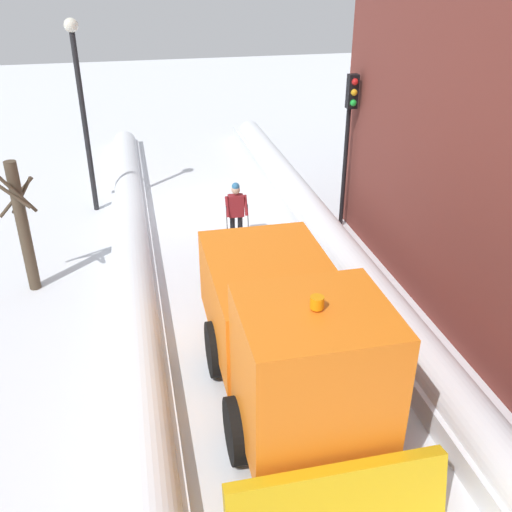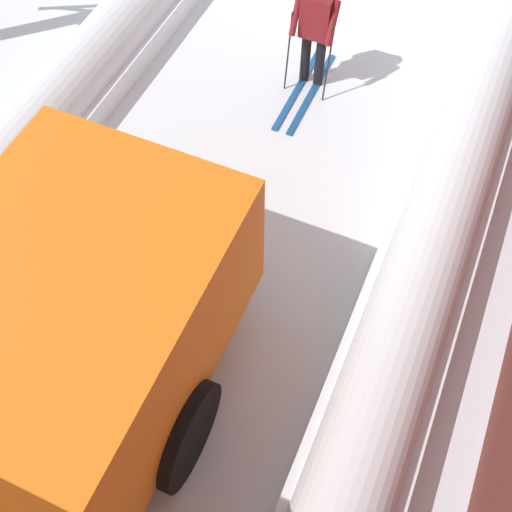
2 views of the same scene
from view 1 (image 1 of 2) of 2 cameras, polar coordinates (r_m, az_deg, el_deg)
ground_plane at (r=10.48m, az=4.67°, el=-16.95°), size 80.00×80.00×0.00m
snowbank_left at (r=11.14m, az=18.31°, el=-12.67°), size 1.10×36.00×0.93m
snowbank_right at (r=9.99m, az=-10.81°, el=-17.86°), size 1.10×36.00×0.90m
plow_truck at (r=10.09m, az=3.20°, el=-7.89°), size 3.20×5.98×3.12m
skier at (r=16.12m, az=-1.99°, el=4.59°), size 0.62×1.80×1.81m
traffic_light_pole at (r=16.60m, az=9.22°, el=12.79°), size 0.28×0.42×4.49m
street_lamp at (r=18.33m, az=-16.95°, el=14.87°), size 0.40×0.40×5.77m
bare_tree_near at (r=14.57m, az=-22.10°, el=2.88°), size 0.95×0.81×3.26m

